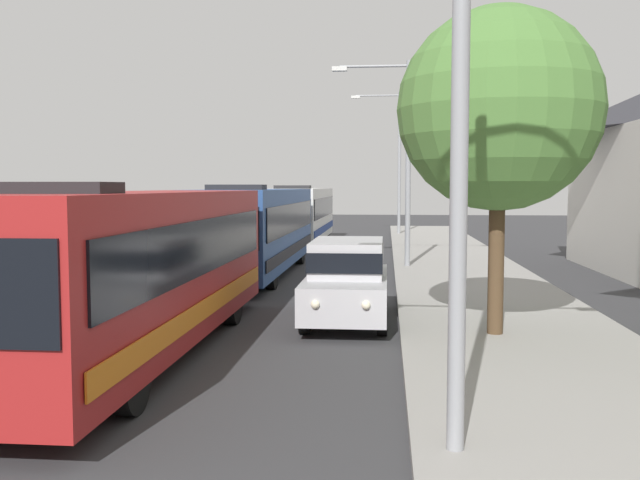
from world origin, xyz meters
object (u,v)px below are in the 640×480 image
(white_suv, at_px, (347,277))
(bus_middle, at_px, (301,214))
(bus_lead, at_px, (138,265))
(bus_second_in_line, at_px, (258,227))
(streetlamp_mid, at_px, (408,140))
(streetlamp_far, at_px, (399,148))
(streetlamp_near, at_px, (461,25))
(roadside_tree, at_px, (499,110))

(white_suv, bearing_deg, bus_middle, 99.72)
(bus_lead, xyz_separation_m, bus_middle, (0.00, 25.24, 0.00))
(bus_lead, height_order, bus_second_in_line, same)
(white_suv, height_order, streetlamp_mid, streetlamp_mid)
(white_suv, distance_m, streetlamp_far, 29.74)
(white_suv, bearing_deg, streetlamp_mid, 80.81)
(bus_second_in_line, bearing_deg, bus_middle, 90.00)
(streetlamp_near, relative_size, streetlamp_far, 0.86)
(streetlamp_mid, xyz_separation_m, streetlamp_far, (0.00, 18.84, 0.73))
(white_suv, bearing_deg, roadside_tree, -29.92)
(streetlamp_far, relative_size, roadside_tree, 1.37)
(white_suv, relative_size, roadside_tree, 0.73)
(streetlamp_near, distance_m, streetlamp_mid, 18.84)
(streetlamp_near, bearing_deg, bus_second_in_line, 107.61)
(bus_lead, relative_size, roadside_tree, 1.69)
(bus_lead, distance_m, streetlamp_far, 33.67)
(bus_second_in_line, relative_size, roadside_tree, 1.85)
(streetlamp_mid, bearing_deg, bus_middle, 115.98)
(streetlamp_far, bearing_deg, bus_lead, -99.29)
(streetlamp_mid, height_order, streetlamp_far, streetlamp_far)
(white_suv, distance_m, streetlamp_near, 9.35)
(streetlamp_far, bearing_deg, white_suv, -93.32)
(roadside_tree, bearing_deg, bus_lead, -164.72)
(bus_middle, relative_size, streetlamp_far, 1.31)
(streetlamp_mid, xyz_separation_m, roadside_tree, (1.42, -12.30, -0.22))
(roadside_tree, bearing_deg, bus_middle, 106.27)
(bus_lead, height_order, streetlamp_far, streetlamp_far)
(bus_lead, bearing_deg, bus_second_in_line, 90.00)
(bus_middle, bearing_deg, roadside_tree, -73.73)
(streetlamp_near, bearing_deg, streetlamp_mid, 90.00)
(bus_second_in_line, xyz_separation_m, white_suv, (3.70, -8.67, -0.66))
(streetlamp_near, bearing_deg, roadside_tree, 77.70)
(streetlamp_far, distance_m, roadside_tree, 31.18)
(streetlamp_mid, bearing_deg, bus_lead, -110.86)
(bus_second_in_line, relative_size, streetlamp_near, 1.57)
(bus_lead, relative_size, white_suv, 2.30)
(bus_second_in_line, bearing_deg, streetlamp_near, -72.39)
(streetlamp_near, xyz_separation_m, streetlamp_mid, (-0.00, 18.84, -0.02))
(bus_second_in_line, xyz_separation_m, bus_middle, (-0.00, 12.91, -0.00))
(bus_second_in_line, bearing_deg, streetlamp_far, 75.36)
(bus_middle, distance_m, streetlamp_mid, 12.73)
(bus_lead, relative_size, streetlamp_far, 1.23)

